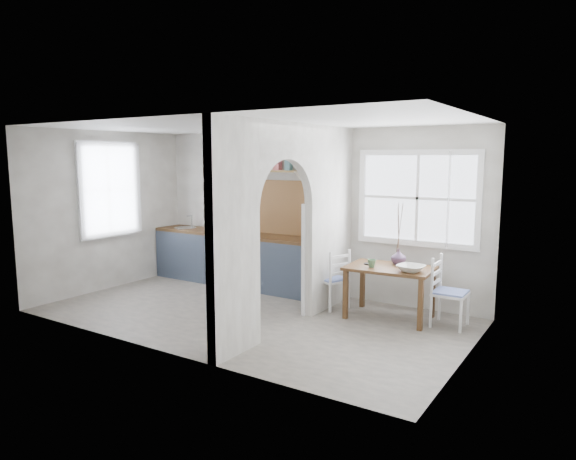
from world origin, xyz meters
The scene contains 26 objects.
floor centered at (0.00, 0.00, 0.00)m, with size 5.80×3.20×0.01m, color gray.
ceiling centered at (0.00, 0.00, 2.60)m, with size 5.80×3.20×0.01m, color white.
walls centered at (0.00, 0.00, 1.30)m, with size 5.81×3.21×2.60m.
partition centered at (0.70, 0.06, 1.45)m, with size 0.12×3.20×2.60m.
kitchen_window centered at (-2.87, 0.00, 1.65)m, with size 0.10×1.16×1.50m, color white, non-canonical shape.
nook_window centered at (1.80, 1.56, 1.60)m, with size 1.76×0.10×1.30m, color white, non-canonical shape.
counter centered at (-1.13, 1.33, 0.46)m, with size 3.50×0.60×0.90m.
sink centered at (-2.43, 1.30, 0.89)m, with size 0.40×0.40×0.02m, color silver.
backsplash centered at (-0.20, 1.58, 1.35)m, with size 1.65×0.03×0.90m, color brown.
shelf centered at (-0.20, 1.49, 2.01)m, with size 1.75×0.20×0.21m.
pendant_lamp centered at (0.15, 1.15, 1.88)m, with size 0.26×0.26×0.16m, color beige.
utensil_rail centered at (0.61, 0.90, 1.45)m, with size 0.02×0.02×0.50m, color silver.
dining_table centered at (1.66, 0.94, 0.35)m, with size 1.13×0.76×0.71m, color brown, non-canonical shape.
chair_left centered at (0.77, 0.95, 0.43)m, with size 0.40×0.40×0.87m, color white, non-canonical shape.
chair_right centered at (2.45, 1.03, 0.45)m, with size 0.42×0.42×0.91m, color white, non-canonical shape.
kettle centered at (0.41, 1.20, 1.03)m, with size 0.22×0.17×0.26m, color white, non-canonical shape.
mug_a centered at (-1.77, 1.18, 0.95)m, with size 0.11×0.11×0.10m, color beige.
mug_b centered at (-1.56, 1.35, 0.95)m, with size 0.12×0.12×0.09m, color #EBEDCD.
knife_block centered at (-1.56, 1.45, 1.02)m, with size 0.11×0.15×0.24m, color #351E13.
jar centered at (-1.22, 1.38, 0.99)m, with size 0.11×0.11×0.18m, color olive.
towel_magenta centered at (0.58, 0.98, 0.28)m, with size 0.02×0.03×0.51m, color #A81F51.
towel_orange centered at (0.58, 0.93, 0.25)m, with size 0.02×0.03×0.48m, color #CC6427.
bowl centered at (1.99, 0.81, 0.75)m, with size 0.35×0.35×0.08m, color silver.
table_cup centered at (1.47, 0.78, 0.76)m, with size 0.11×0.11×0.11m, color #4F7A51.
plate centered at (1.36, 0.95, 0.72)m, with size 0.15×0.15×0.01m, color black.
vase centered at (1.70, 1.16, 0.82)m, with size 0.20×0.20×0.21m, color #4D3755.
Camera 1 is at (4.15, -5.50, 2.16)m, focal length 32.00 mm.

